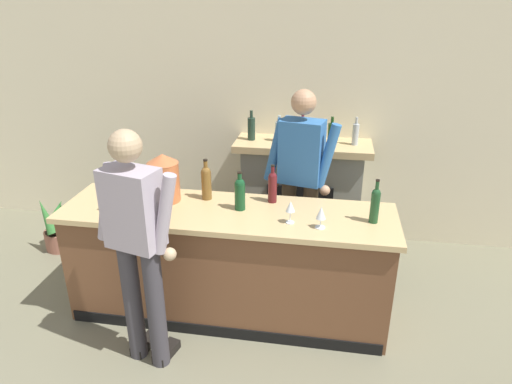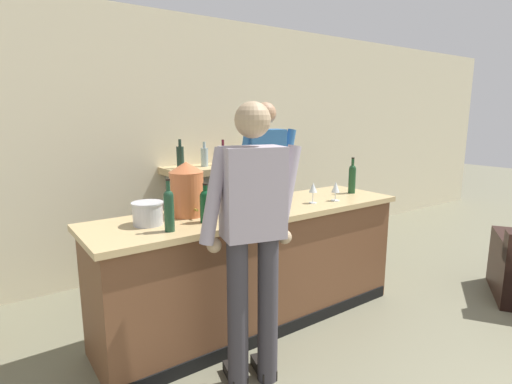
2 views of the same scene
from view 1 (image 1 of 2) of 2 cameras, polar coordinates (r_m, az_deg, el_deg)
name	(u,v)px [view 1 (image 1 of 2)]	position (r m, az deg, el deg)	size (l,w,h in m)	color
wall_back_panel	(282,113)	(4.87, 3.21, 9.89)	(12.00, 0.07, 2.75)	beige
bar_counter	(228,263)	(3.80, -3.49, -8.88)	(2.63, 0.72, 0.97)	brown
fireplace_stone	(301,192)	(4.85, 5.65, -0.06)	(1.37, 0.52, 1.45)	gray
potted_plant_corner	(59,229)	(5.29, -23.37, -4.27)	(0.37, 0.40, 0.61)	#945B48
person_customer	(137,244)	(3.17, -14.62, -6.26)	(0.64, 0.37, 1.78)	#363439
person_bartender	(300,182)	(4.00, 5.55, 1.27)	(0.65, 0.36, 1.82)	brown
copper_dispenser	(164,177)	(3.74, -11.46, 1.80)	(0.25, 0.29, 0.40)	#C16539
ice_bucket_steel	(123,192)	(3.84, -16.29, -0.04)	(0.21, 0.21, 0.16)	silver
wine_bottle_merlot_tall	(240,193)	(3.53, -2.03, -0.07)	(0.08, 0.08, 0.31)	#134121
wine_bottle_chardonnay_pale	(206,181)	(3.73, -6.23, 1.33)	(0.08, 0.08, 0.34)	brown
wine_bottle_riesling_slim	(156,199)	(3.55, -12.38, -0.81)	(0.08, 0.08, 0.27)	#0E401E
wine_bottle_port_short	(116,196)	(3.61, -17.10, -0.52)	(0.06, 0.06, 0.34)	#1C422B
wine_bottle_rose_blush	(375,204)	(3.44, 14.67, -1.44)	(0.07, 0.07, 0.34)	#1C4523
wine_bottle_burgundy_dark	(273,186)	(3.66, 2.08, 0.80)	(0.07, 0.07, 0.32)	#54161A
wine_glass_front_right	(321,214)	(3.29, 8.13, -2.71)	(0.07, 0.07, 0.17)	silver
wine_glass_near_bucket	(290,207)	(3.33, 4.33, -1.93)	(0.07, 0.07, 0.18)	silver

